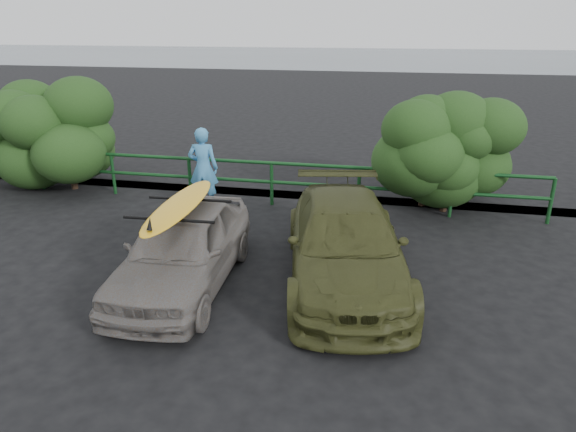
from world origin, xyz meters
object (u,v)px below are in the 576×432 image
at_px(sedan, 183,248).
at_px(man, 203,168).
at_px(surfboard, 179,205).
at_px(olive_vehicle, 345,243).
at_px(guardrail, 230,181).

distance_m(sedan, man, 3.79).
bearing_deg(man, surfboard, 99.74).
xyz_separation_m(sedan, olive_vehicle, (2.50, 0.70, 0.01)).
relative_size(sedan, surfboard, 1.42).
bearing_deg(surfboard, olive_vehicle, 13.26).
relative_size(sedan, olive_vehicle, 0.84).
bearing_deg(guardrail, surfboard, -82.69).
height_order(olive_vehicle, man, man).
xyz_separation_m(guardrail, olive_vehicle, (3.03, -3.39, 0.13)).
distance_m(guardrail, man, 0.76).
height_order(sedan, surfboard, surfboard).
height_order(sedan, man, man).
height_order(man, surfboard, man).
relative_size(guardrail, surfboard, 5.28).
distance_m(guardrail, surfboard, 4.21).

